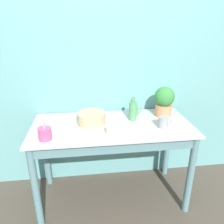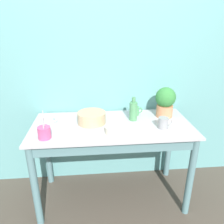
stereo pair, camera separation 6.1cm
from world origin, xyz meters
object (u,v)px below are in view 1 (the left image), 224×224
(bottle_tall, at_px, (133,110))
(mug_white, at_px, (47,121))
(mug_green, at_px, (134,110))
(bowl_wash_large, at_px, (92,118))
(bowl_small_cream, at_px, (116,130))
(potted_plant, at_px, (164,101))
(utensil_cup, at_px, (45,134))
(mug_grey, at_px, (163,122))

(bottle_tall, distance_m, mug_white, 0.77)
(mug_green, distance_m, mug_white, 0.83)
(bowl_wash_large, xyz_separation_m, bowl_small_cream, (0.20, -0.22, -0.02))
(mug_green, bearing_deg, bowl_small_cream, -122.63)
(mug_green, xyz_separation_m, mug_white, (-0.82, -0.13, -0.01))
(potted_plant, height_order, utensil_cup, potted_plant)
(bottle_tall, relative_size, mug_white, 1.70)
(bottle_tall, xyz_separation_m, bowl_small_cream, (-0.19, -0.24, -0.06))
(utensil_cup, bearing_deg, mug_grey, 5.44)
(bowl_wash_large, height_order, bottle_tall, bottle_tall)
(mug_white, height_order, bowl_small_cream, mug_white)
(potted_plant, relative_size, bowl_small_cream, 1.66)
(mug_green, xyz_separation_m, bowl_small_cream, (-0.23, -0.36, -0.01))
(bowl_wash_large, xyz_separation_m, mug_grey, (0.61, -0.16, -0.00))
(bottle_tall, relative_size, utensil_cup, 0.98)
(bowl_wash_large, distance_m, bottle_tall, 0.39)
(mug_grey, height_order, mug_white, mug_grey)
(mug_white, relative_size, bowl_small_cream, 0.75)
(mug_white, bearing_deg, mug_grey, -10.13)
(potted_plant, height_order, bowl_small_cream, potted_plant)
(mug_grey, bearing_deg, potted_plant, 70.71)
(bottle_tall, relative_size, bowl_small_cream, 1.27)
(mug_grey, height_order, mug_green, mug_grey)
(bowl_wash_large, bearing_deg, bottle_tall, 3.96)
(bowl_small_cream, xyz_separation_m, utensil_cup, (-0.56, -0.04, 0.02))
(bowl_wash_large, bearing_deg, mug_green, 18.75)
(potted_plant, xyz_separation_m, bowl_small_cream, (-0.50, -0.30, -0.13))
(mug_grey, distance_m, mug_green, 0.36)
(potted_plant, height_order, mug_grey, potted_plant)
(mug_grey, distance_m, mug_white, 1.02)
(bowl_small_cream, height_order, utensil_cup, utensil_cup)
(potted_plant, xyz_separation_m, utensil_cup, (-1.07, -0.34, -0.10))
(mug_green, bearing_deg, mug_grey, -59.17)
(bottle_tall, bearing_deg, mug_green, 69.51)
(potted_plant, relative_size, utensil_cup, 1.27)
(potted_plant, bearing_deg, bowl_small_cream, -149.04)
(potted_plant, bearing_deg, bottle_tall, -169.60)
(mug_green, bearing_deg, mug_white, -170.97)
(potted_plant, bearing_deg, mug_white, -176.36)
(potted_plant, distance_m, mug_white, 1.10)
(bowl_wash_large, height_order, mug_green, bowl_wash_large)
(bowl_wash_large, height_order, mug_white, bowl_wash_large)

